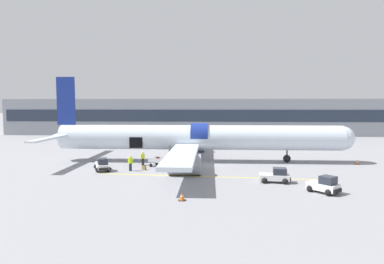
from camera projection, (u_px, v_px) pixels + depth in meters
ground_plane at (202, 165)px, 42.91m from camera, size 500.00×500.00×0.00m
apron_marking_line at (204, 177)px, 35.81m from camera, size 22.72×1.94×0.01m
terminal_strip at (206, 117)px, 87.94m from camera, size 99.84×13.58×8.86m
airplane at (195, 139)px, 45.16m from camera, size 40.38×35.98×11.20m
baggage_tug_lead at (102, 165)px, 39.06m from camera, size 2.49×3.48×1.47m
baggage_tug_mid at (276, 176)px, 33.10m from camera, size 3.07×2.07×1.42m
baggage_tug_rear at (324, 186)px, 29.14m from camera, size 2.68×2.81×1.51m
baggage_cart_loading at (160, 162)px, 41.63m from camera, size 3.46×2.36×1.16m
ground_crew_loader_a at (185, 161)px, 40.26m from camera, size 0.55×0.55×1.70m
ground_crew_loader_b at (130, 163)px, 38.82m from camera, size 0.62×0.51×1.78m
ground_crew_driver at (143, 158)px, 42.47m from camera, size 0.55×0.55×1.71m
ground_crew_supervisor at (194, 162)px, 39.40m from camera, size 0.46×0.57×1.64m
ground_crew_helper at (192, 160)px, 40.74m from camera, size 0.52×0.55×1.66m
suitcase_on_tarmac_upright at (144, 168)px, 39.45m from camera, size 0.53×0.47×0.63m
safety_cone_nose at (357, 162)px, 43.02m from camera, size 0.55×0.55×0.63m
safety_cone_engine_left at (182, 197)px, 26.87m from camera, size 0.56×0.56×0.65m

